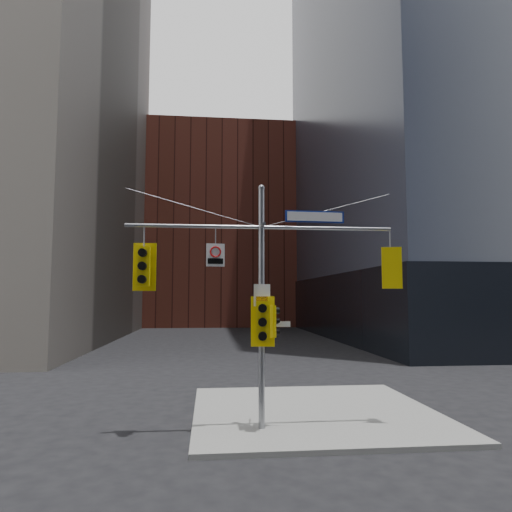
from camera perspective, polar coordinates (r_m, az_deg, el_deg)
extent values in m
plane|color=black|center=(12.17, 1.89, -23.92)|extent=(160.00, 160.00, 0.00)
cube|color=gray|center=(16.28, 7.26, -18.77)|extent=(8.00, 8.00, 0.15)
cube|color=black|center=(52.52, 28.51, -5.56)|extent=(36.40, 36.40, 6.00)
cube|color=maroon|center=(70.17, -4.55, 3.09)|extent=(26.00, 20.00, 28.00)
cylinder|color=gray|center=(13.51, 0.70, -6.50)|extent=(0.18, 0.18, 7.20)
sphere|color=gray|center=(13.90, 0.68, 8.50)|extent=(0.20, 0.20, 0.20)
cylinder|color=gray|center=(13.59, -7.74, 3.71)|extent=(4.00, 0.11, 0.11)
cylinder|color=gray|center=(14.04, 8.84, 3.44)|extent=(4.00, 0.11, 0.11)
cylinder|color=gray|center=(13.33, 0.86, 3.84)|extent=(0.10, 0.70, 0.10)
cylinder|color=gray|center=(13.69, -7.71, 5.99)|extent=(4.00, 0.02, 1.12)
cylinder|color=gray|center=(14.13, 8.81, 5.65)|extent=(4.00, 0.02, 1.12)
cube|color=yellow|center=(13.58, -13.88, -1.28)|extent=(0.38, 0.27, 1.14)
cube|color=yellow|center=(13.78, -13.75, -1.33)|extent=(0.67, 0.06, 1.41)
cylinder|color=black|center=(13.40, -14.00, 0.41)|extent=(0.24, 0.18, 0.24)
cylinder|color=black|center=(13.49, -13.94, 0.37)|extent=(0.21, 0.03, 0.21)
cylinder|color=black|center=(13.37, -14.04, -1.21)|extent=(0.24, 0.18, 0.24)
cylinder|color=black|center=(13.46, -13.98, -1.24)|extent=(0.21, 0.03, 0.21)
cylinder|color=black|center=(13.35, -14.08, -2.84)|extent=(0.24, 0.18, 0.24)
cylinder|color=black|center=(13.44, -14.01, -2.85)|extent=(0.21, 0.03, 0.21)
cube|color=yellow|center=(14.54, 16.48, -1.46)|extent=(0.37, 0.29, 1.02)
cube|color=yellow|center=(14.37, 16.62, -1.42)|extent=(0.60, 0.15, 1.26)
cylinder|color=black|center=(14.75, 16.30, -0.20)|extent=(0.24, 0.19, 0.21)
cylinder|color=black|center=(14.68, 16.36, -0.17)|extent=(0.18, 0.05, 0.18)
cylinder|color=black|center=(14.73, 16.33, -1.51)|extent=(0.24, 0.19, 0.21)
cylinder|color=black|center=(14.65, 16.39, -1.49)|extent=(0.18, 0.05, 0.18)
cylinder|color=black|center=(14.71, 16.37, -2.83)|extent=(0.24, 0.19, 0.21)
cylinder|color=black|center=(14.64, 16.43, -2.82)|extent=(0.18, 0.05, 0.18)
cube|color=yellow|center=(13.56, 1.89, -8.17)|extent=(0.28, 0.35, 0.93)
cylinder|color=black|center=(13.62, 2.58, -6.84)|extent=(0.19, 0.22, 0.20)
cylinder|color=black|center=(13.59, 2.30, -6.85)|extent=(0.06, 0.17, 0.17)
cylinder|color=black|center=(13.63, 2.58, -8.15)|extent=(0.19, 0.22, 0.20)
cylinder|color=black|center=(13.60, 2.30, -8.15)|extent=(0.06, 0.17, 0.17)
cylinder|color=black|center=(13.65, 2.59, -9.45)|extent=(0.19, 0.22, 0.20)
cylinder|color=black|center=(13.62, 2.31, -9.46)|extent=(0.06, 0.17, 0.17)
cube|color=yellow|center=(13.25, 0.84, -8.22)|extent=(0.41, 0.31, 1.18)
cube|color=yellow|center=(13.45, 0.85, -8.17)|extent=(0.69, 0.13, 1.46)
cylinder|color=black|center=(13.01, 0.82, -6.55)|extent=(0.27, 0.21, 0.25)
cylinder|color=black|center=(13.10, 0.83, -6.54)|extent=(0.21, 0.05, 0.21)
cylinder|color=black|center=(13.03, 0.83, -8.27)|extent=(0.27, 0.21, 0.25)
cylinder|color=black|center=(13.11, 0.83, -8.25)|extent=(0.21, 0.05, 0.21)
cylinder|color=black|center=(13.05, 0.83, -9.99)|extent=(0.27, 0.21, 0.25)
cylinder|color=#0CE559|center=(13.14, 0.83, -9.95)|extent=(0.21, 0.05, 0.21)
cube|color=navy|center=(14.00, 7.35, 4.89)|extent=(1.83, 0.11, 0.36)
cube|color=silver|center=(13.98, 7.38, 4.91)|extent=(1.72, 0.08, 0.27)
cube|color=silver|center=(13.46, -5.09, 0.12)|extent=(0.54, 0.09, 0.68)
torus|color=#B20A0A|center=(13.45, -5.09, 0.51)|extent=(0.34, 0.08, 0.33)
cube|color=black|center=(13.42, -5.10, -0.64)|extent=(0.45, 0.06, 0.16)
cube|color=silver|center=(13.39, 0.75, -4.92)|extent=(0.49, 0.09, 0.65)
cube|color=#D88C00|center=(13.37, 0.76, -5.68)|extent=(0.36, 0.06, 0.29)
cube|color=silver|center=(13.59, 2.60, -8.50)|extent=(0.80, 0.14, 0.16)
cube|color=#145926|center=(13.99, 0.49, -9.20)|extent=(0.12, 0.71, 0.14)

